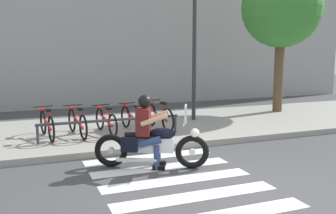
% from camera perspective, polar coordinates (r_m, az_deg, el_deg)
% --- Properties ---
extents(ground_plane, '(48.00, 48.00, 0.00)m').
position_cam_1_polar(ground_plane, '(6.56, 9.70, -12.20)').
color(ground_plane, '#424244').
extents(sidewalk, '(24.00, 4.40, 0.15)m').
position_cam_1_polar(sidewalk, '(10.88, -3.77, -3.27)').
color(sidewalk, gray).
rests_on(sidewalk, ground).
extents(crosswalk_stripe_2, '(2.80, 0.40, 0.01)m').
position_cam_1_polar(crosswalk_stripe_2, '(6.26, 4.27, -13.12)').
color(crosswalk_stripe_2, white).
rests_on(crosswalk_stripe_2, ground).
extents(crosswalk_stripe_3, '(2.80, 0.40, 0.01)m').
position_cam_1_polar(crosswalk_stripe_3, '(6.94, 1.36, -10.86)').
color(crosswalk_stripe_3, white).
rests_on(crosswalk_stripe_3, ground).
extents(crosswalk_stripe_4, '(2.80, 0.40, 0.01)m').
position_cam_1_polar(crosswalk_stripe_4, '(7.65, -0.98, -8.99)').
color(crosswalk_stripe_4, white).
rests_on(crosswalk_stripe_4, ground).
extents(crosswalk_stripe_5, '(2.80, 0.40, 0.01)m').
position_cam_1_polar(crosswalk_stripe_5, '(8.37, -2.91, -7.43)').
color(crosswalk_stripe_5, white).
rests_on(crosswalk_stripe_5, ground).
extents(motorcycle, '(2.10, 1.10, 1.25)m').
position_cam_1_polar(motorcycle, '(7.53, -2.45, -5.62)').
color(motorcycle, black).
rests_on(motorcycle, ground).
extents(rider, '(0.76, 0.70, 1.45)m').
position_cam_1_polar(rider, '(7.46, -3.06, -2.85)').
color(rider, '#591919').
rests_on(rider, ground).
extents(bicycle_0, '(0.48, 1.61, 0.76)m').
position_cam_1_polar(bicycle_0, '(9.78, -17.62, -2.48)').
color(bicycle_0, black).
rests_on(bicycle_0, sidewalk).
extents(bicycle_1, '(0.48, 1.66, 0.75)m').
position_cam_1_polar(bicycle_1, '(9.86, -13.39, -2.26)').
color(bicycle_1, black).
rests_on(bicycle_1, sidewalk).
extents(bicycle_2, '(0.48, 1.59, 0.72)m').
position_cam_1_polar(bicycle_2, '(9.98, -9.24, -2.06)').
color(bicycle_2, black).
rests_on(bicycle_2, sidewalk).
extents(bicycle_3, '(0.48, 1.67, 0.73)m').
position_cam_1_polar(bicycle_3, '(10.16, -5.22, -1.79)').
color(bicycle_3, black).
rests_on(bicycle_3, sidewalk).
extents(bicycle_4, '(0.48, 1.64, 0.78)m').
position_cam_1_polar(bicycle_4, '(10.37, -1.35, -1.42)').
color(bicycle_4, black).
rests_on(bicycle_4, sidewalk).
extents(bike_rack, '(3.52, 0.07, 0.49)m').
position_cam_1_polar(bike_rack, '(9.43, -8.54, -2.17)').
color(bike_rack, '#333338').
rests_on(bike_rack, sidewalk).
extents(street_lamp, '(0.28, 0.28, 4.03)m').
position_cam_1_polar(street_lamp, '(11.67, 3.95, 9.35)').
color(street_lamp, '#2D2D33').
rests_on(street_lamp, ground).
extents(tree_near_rack, '(2.71, 2.71, 5.06)m').
position_cam_1_polar(tree_near_rack, '(13.88, 16.58, 13.92)').
color(tree_near_rack, brown).
rests_on(tree_near_rack, ground).
extents(building_backdrop, '(24.00, 1.20, 6.74)m').
position_cam_1_polar(building_backdrop, '(16.20, -10.16, 12.27)').
color(building_backdrop, '#9C9C9C').
rests_on(building_backdrop, ground).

